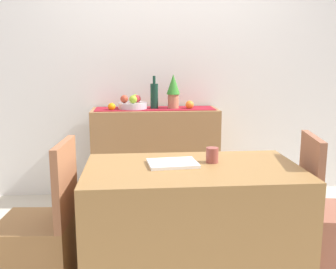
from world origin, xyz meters
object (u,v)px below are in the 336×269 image
(sideboard_console, at_px, (155,155))
(potted_plant, at_px, (173,90))
(coffee_cup, at_px, (212,155))
(dining_table, at_px, (192,228))
(chair_near_window, at_px, (40,251))
(open_book, at_px, (173,163))
(wine_bottle, at_px, (154,96))
(fruit_bowl, at_px, (133,106))
(chair_by_corner, at_px, (334,238))

(sideboard_console, distance_m, potted_plant, 0.64)
(coffee_cup, bearing_deg, dining_table, -146.68)
(sideboard_console, xyz_separation_m, chair_near_window, (-0.74, -1.48, -0.18))
(potted_plant, height_order, open_book, potted_plant)
(wine_bottle, bearing_deg, fruit_bowl, 180.00)
(wine_bottle, distance_m, chair_by_corner, 1.94)
(coffee_cup, bearing_deg, potted_plant, 93.65)
(chair_by_corner, bearing_deg, chair_near_window, -179.87)
(fruit_bowl, xyz_separation_m, potted_plant, (0.38, -0.00, 0.14))
(potted_plant, xyz_separation_m, chair_by_corner, (0.84, -1.48, -0.79))
(sideboard_console, height_order, potted_plant, potted_plant)
(wine_bottle, distance_m, open_book, 1.45)
(dining_table, relative_size, coffee_cup, 13.65)
(dining_table, bearing_deg, potted_plant, 88.54)
(wine_bottle, distance_m, potted_plant, 0.18)
(fruit_bowl, height_order, coffee_cup, fruit_bowl)
(open_book, bearing_deg, wine_bottle, 85.76)
(coffee_cup, bearing_deg, fruit_bowl, 108.43)
(dining_table, xyz_separation_m, chair_by_corner, (0.87, 0.00, -0.10))
(fruit_bowl, xyz_separation_m, open_book, (0.23, -1.43, -0.17))
(chair_by_corner, bearing_deg, fruit_bowl, 129.36)
(dining_table, height_order, coffee_cup, coffee_cup)
(dining_table, height_order, open_book, open_book)
(chair_near_window, bearing_deg, sideboard_console, 63.43)
(sideboard_console, bearing_deg, coffee_cup, -79.47)
(coffee_cup, distance_m, chair_by_corner, 0.91)
(sideboard_console, relative_size, coffee_cup, 13.06)
(fruit_bowl, xyz_separation_m, wine_bottle, (0.20, -0.00, 0.09))
(sideboard_console, height_order, dining_table, sideboard_console)
(dining_table, distance_m, chair_by_corner, 0.88)
(sideboard_console, xyz_separation_m, fruit_bowl, (-0.21, 0.00, 0.48))
(chair_near_window, relative_size, chair_by_corner, 1.00)
(wine_bottle, height_order, chair_by_corner, wine_bottle)
(potted_plant, distance_m, open_book, 1.47)
(sideboard_console, relative_size, potted_plant, 3.66)
(dining_table, relative_size, open_book, 4.36)
(potted_plant, bearing_deg, coffee_cup, -86.35)
(sideboard_console, bearing_deg, wine_bottle, -180.00)
(chair_by_corner, bearing_deg, sideboard_console, 124.26)
(potted_plant, xyz_separation_m, dining_table, (-0.04, -1.48, -0.69))
(wine_bottle, xyz_separation_m, chair_by_corner, (1.01, -1.48, -0.74))
(open_book, distance_m, coffee_cup, 0.24)
(coffee_cup, bearing_deg, chair_by_corner, -6.17)
(sideboard_console, relative_size, wine_bottle, 3.84)
(fruit_bowl, distance_m, open_book, 1.46)
(coffee_cup, xyz_separation_m, chair_near_window, (-1.00, -0.08, -0.52))
(potted_plant, bearing_deg, dining_table, -91.46)
(dining_table, height_order, chair_by_corner, chair_by_corner)
(potted_plant, relative_size, open_book, 1.14)
(fruit_bowl, relative_size, chair_near_window, 0.30)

